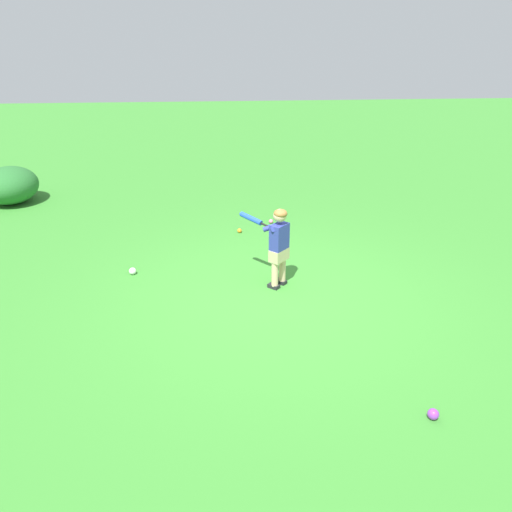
# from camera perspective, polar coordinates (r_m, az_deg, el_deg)

# --- Properties ---
(ground_plane) EXTENTS (40.00, 40.00, 0.00)m
(ground_plane) POSITION_cam_1_polar(r_m,az_deg,el_deg) (6.45, 2.30, -4.72)
(ground_plane) COLOR #38842D
(child_batter) EXTENTS (0.63, 0.63, 1.08)m
(child_batter) POSITION_cam_1_polar(r_m,az_deg,el_deg) (6.47, 2.43, 1.78)
(child_batter) COLOR #232328
(child_batter) RESTS_ON ground
(play_ball_center_lawn) EXTENTS (0.10, 0.10, 0.10)m
(play_ball_center_lawn) POSITION_cam_1_polar(r_m,az_deg,el_deg) (7.23, -13.83, -1.68)
(play_ball_center_lawn) COLOR white
(play_ball_center_lawn) RESTS_ON ground
(play_ball_midfield) EXTENTS (0.08, 0.08, 0.08)m
(play_ball_midfield) POSITION_cam_1_polar(r_m,az_deg,el_deg) (8.49, -1.88, 2.90)
(play_ball_midfield) COLOR orange
(play_ball_midfield) RESTS_ON ground
(play_ball_far_right) EXTENTS (0.08, 0.08, 0.08)m
(play_ball_far_right) POSITION_cam_1_polar(r_m,az_deg,el_deg) (8.91, 1.70, 3.96)
(play_ball_far_right) COLOR pink
(play_ball_far_right) RESTS_ON ground
(play_ball_by_bucket) EXTENTS (0.10, 0.10, 0.10)m
(play_ball_by_bucket) POSITION_cam_1_polar(r_m,az_deg,el_deg) (4.86, 19.46, -16.56)
(play_ball_by_bucket) COLOR purple
(play_ball_by_bucket) RESTS_ON ground
(shrub_left_background) EXTENTS (1.18, 1.06, 0.72)m
(shrub_left_background) POSITION_cam_1_polar(r_m,az_deg,el_deg) (11.05, -26.15, 7.22)
(shrub_left_background) COLOR #286B2D
(shrub_left_background) RESTS_ON ground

